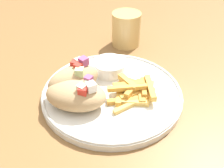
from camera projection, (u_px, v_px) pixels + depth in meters
table at (94, 110)px, 0.62m from camera, size 1.56×1.56×0.73m
plate at (112, 93)px, 0.57m from camera, size 0.30×0.30×0.02m
pita_sandwich_near at (76, 95)px, 0.51m from camera, size 0.15×0.13×0.06m
pita_sandwich_far at (74, 80)px, 0.54m from camera, size 0.12×0.08×0.07m
fries_pile at (134, 91)px, 0.55m from camera, size 0.12×0.10×0.03m
sauce_ramekin at (110, 66)px, 0.61m from camera, size 0.08×0.08×0.03m
water_glass at (126, 31)px, 0.73m from camera, size 0.08×0.08×0.09m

